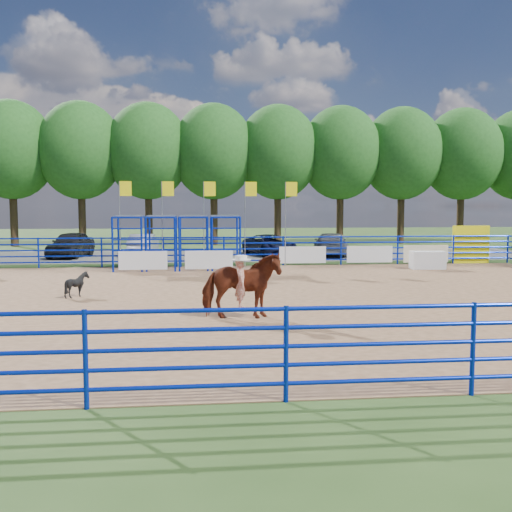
% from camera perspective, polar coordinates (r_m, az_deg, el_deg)
% --- Properties ---
extents(ground, '(120.00, 120.00, 0.00)m').
position_cam_1_polar(ground, '(18.76, -1.76, -4.24)').
color(ground, '#344E1F').
rests_on(ground, ground).
extents(arena_dirt, '(30.00, 20.00, 0.02)m').
position_cam_1_polar(arena_dirt, '(18.76, -1.76, -4.21)').
color(arena_dirt, '#8E6847').
rests_on(arena_dirt, ground).
extents(gravel_strip, '(40.00, 10.00, 0.01)m').
position_cam_1_polar(gravel_strip, '(35.62, -3.76, 0.15)').
color(gravel_strip, slate).
rests_on(gravel_strip, ground).
extents(announcer_table, '(1.63, 0.84, 0.84)m').
position_cam_1_polar(announcer_table, '(28.46, 16.77, -0.40)').
color(announcer_table, silver).
rests_on(announcer_table, arena_dirt).
extents(horse_and_rider, '(2.16, 1.09, 2.36)m').
position_cam_1_polar(horse_and_rider, '(15.17, -1.50, -2.78)').
color(horse_and_rider, maroon).
rests_on(horse_and_rider, arena_dirt).
extents(calf, '(0.83, 0.76, 0.84)m').
position_cam_1_polar(calf, '(19.72, -17.46, -2.73)').
color(calf, black).
rests_on(calf, arena_dirt).
extents(car_a, '(2.37, 4.67, 1.52)m').
position_cam_1_polar(car_a, '(35.35, -18.03, 1.12)').
color(car_a, black).
rests_on(car_a, gravel_strip).
extents(car_b, '(1.61, 4.08, 1.32)m').
position_cam_1_polar(car_b, '(35.59, -11.19, 1.13)').
color(car_b, gray).
rests_on(car_b, gravel_strip).
extents(car_c, '(3.35, 4.97, 1.27)m').
position_cam_1_polar(car_c, '(35.02, 1.38, 1.12)').
color(car_c, '#151735').
rests_on(car_c, gravel_strip).
extents(car_d, '(2.70, 5.01, 1.38)m').
position_cam_1_polar(car_d, '(35.03, 7.48, 1.17)').
color(car_d, slate).
rests_on(car_d, gravel_strip).
extents(perimeter_fence, '(30.10, 20.10, 1.50)m').
position_cam_1_polar(perimeter_fence, '(18.66, -1.77, -1.97)').
color(perimeter_fence, '#0824BB').
rests_on(perimeter_fence, ground).
extents(chute_assembly, '(19.32, 2.41, 4.20)m').
position_cam_1_polar(chute_assembly, '(27.37, -7.09, 1.29)').
color(chute_assembly, '#0824BB').
rests_on(chute_assembly, ground).
extents(treeline, '(56.40, 6.40, 11.24)m').
position_cam_1_polar(treeline, '(44.72, -4.26, 10.79)').
color(treeline, '#3F2B19').
rests_on(treeline, ground).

